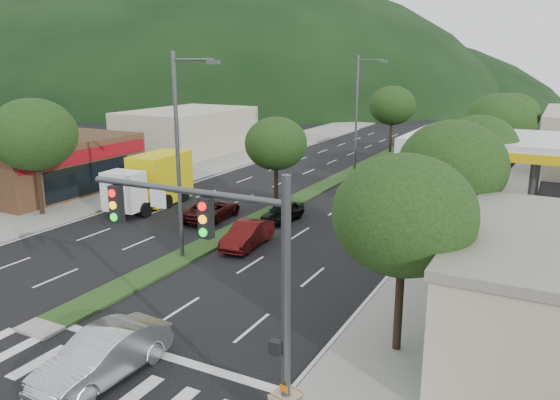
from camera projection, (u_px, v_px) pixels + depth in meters
The scene contains 29 objects.
ground at pixel (51, 324), 20.36m from camera, with size 160.00×160.00×0.00m, color black.
sidewalk_right at pixel (491, 208), 36.24m from camera, with size 5.00×90.00×0.15m, color gray.
sidewalk_left at pixel (182, 173), 47.64m from camera, with size 6.00×90.00×0.15m, color gray.
median at pixel (333, 181), 44.41m from camera, with size 1.60×56.00×0.12m, color #213D16.
crosswalk at pixel (3, 349), 18.64m from camera, with size 19.00×2.20×0.01m, color silver.
traffic_signal at pixel (230, 260), 13.85m from camera, with size 6.12×0.40×7.00m.
shop_left at pixel (41, 164), 41.00m from camera, with size 10.15×12.00×4.00m.
bldg_left_far at pixel (188, 132), 57.50m from camera, with size 9.00×14.00×4.60m, color #BCB695.
hill_far at pixel (176, 96), 150.66m from camera, with size 176.00×132.00×82.00m, color black.
tree_r_a at pixel (404, 215), 17.24m from camera, with size 4.60×4.60×6.63m.
tree_r_b at pixel (452, 166), 24.06m from camera, with size 4.80×4.80×6.94m.
tree_r_c at pixel (479, 148), 31.01m from camera, with size 4.40×4.40×6.48m.
tree_r_d at pixel (500, 123), 39.49m from camera, with size 5.00×5.00×7.17m.
tree_r_e at pixel (512, 115), 48.16m from camera, with size 4.60×4.60×6.71m.
tree_med_near at pixel (276, 144), 34.73m from camera, with size 4.00×4.00×6.02m.
tree_med_far at pixel (392, 106), 56.93m from camera, with size 4.80×4.80×6.94m.
tree_l_a at pixel (34, 135), 33.26m from camera, with size 5.20×5.20×7.25m.
streetlight_near at pixel (181, 147), 25.76m from camera, with size 2.60×0.25×10.00m.
streetlight_mid at pixel (359, 108), 47.24m from camera, with size 2.60×0.25×10.00m.
sedan_silver at pixel (103, 356), 16.72m from camera, with size 1.63×4.68×1.54m, color #9B9DA2.
suv_maroon at pixel (212, 210), 33.66m from camera, with size 2.08×4.51×1.25m, color black.
car_queue_a at pixel (283, 212), 33.30m from camera, with size 1.41×3.49×1.19m, color black.
car_queue_b at pixel (401, 187), 39.82m from camera, with size 1.76×4.33×1.26m, color #4E4E53.
car_queue_c at pixel (247, 234), 28.77m from camera, with size 1.41×4.04×1.33m, color #4B0D0C.
car_queue_d at pixel (422, 207), 34.33m from camera, with size 2.14×4.64×1.29m, color black.
car_queue_e at pixel (408, 173), 44.47m from camera, with size 1.48×3.68×1.25m, color #515056.
car_queue_f at pixel (435, 153), 53.55m from camera, with size 2.06×5.06×1.47m, color black.
box_truck at pixel (153, 182), 36.72m from camera, with size 3.15×7.12×3.42m.
motorhome at pixel (428, 154), 45.09m from camera, with size 3.30×10.20×3.90m.
Camera 1 is at (16.17, -12.52, 9.56)m, focal length 35.00 mm.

